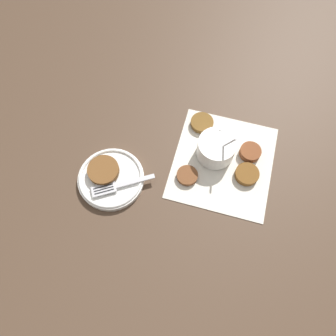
{
  "coord_description": "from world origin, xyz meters",
  "views": [
    {
      "loc": [
        -0.43,
        0.03,
        0.8
      ],
      "look_at": [
        -0.08,
        0.12,
        0.02
      ],
      "focal_mm": 35.0,
      "sensor_mm": 36.0,
      "label": 1
    }
  ],
  "objects": [
    {
      "name": "fritter_2",
      "position": [
        0.08,
        0.06,
        0.01
      ],
      "size": [
        0.06,
        0.06,
        0.01
      ],
      "color": "brown",
      "rests_on": "napkin"
    },
    {
      "name": "fritter_0",
      "position": [
        -0.09,
        0.06,
        0.01
      ],
      "size": [
        0.06,
        0.06,
        0.01
      ],
      "color": "brown",
      "rests_on": "napkin"
    },
    {
      "name": "fritter_3",
      "position": [
        -0.04,
        -0.09,
        0.01
      ],
      "size": [
        0.06,
        0.06,
        0.02
      ],
      "color": "brown",
      "rests_on": "napkin"
    },
    {
      "name": "fork",
      "position": [
        -0.17,
        0.23,
        0.02
      ],
      "size": [
        0.1,
        0.15,
        0.0
      ],
      "color": "silver",
      "rests_on": "serving_plate"
    },
    {
      "name": "fritter_1",
      "position": [
        0.02,
        -0.09,
        0.01
      ],
      "size": [
        0.06,
        0.06,
        0.02
      ],
      "color": "brown",
      "rests_on": "napkin"
    },
    {
      "name": "serving_plate",
      "position": [
        -0.14,
        0.25,
        0.01
      ],
      "size": [
        0.17,
        0.17,
        0.02
      ],
      "color": "white",
      "rests_on": "ground_plane"
    },
    {
      "name": "napkin",
      "position": [
        -0.02,
        -0.02,
        0.0
      ],
      "size": [
        0.29,
        0.27,
        0.0
      ],
      "color": "silver",
      "rests_on": "ground_plane"
    },
    {
      "name": "fritter_on_plate",
      "position": [
        -0.13,
        0.28,
        0.03
      ],
      "size": [
        0.08,
        0.08,
        0.02
      ],
      "color": "brown",
      "rests_on": "serving_plate"
    },
    {
      "name": "ground_plane",
      "position": [
        0.0,
        0.0,
        0.0
      ],
      "size": [
        4.0,
        4.0,
        0.0
      ],
      "primitive_type": "plane",
      "color": "#4C3828"
    },
    {
      "name": "sauce_bowl",
      "position": [
        0.0,
        0.01,
        0.03
      ],
      "size": [
        0.11,
        0.1,
        0.12
      ],
      "color": "white",
      "rests_on": "napkin"
    }
  ]
}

